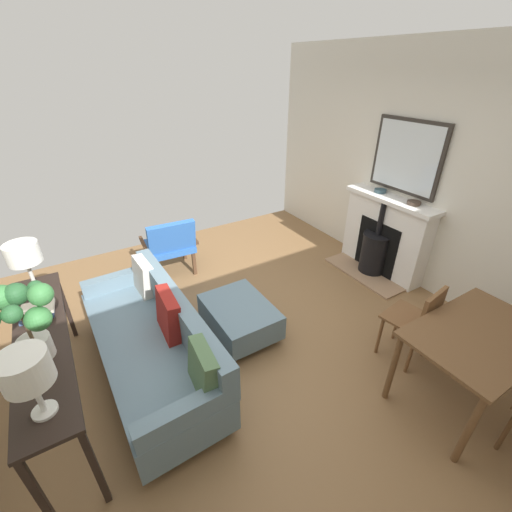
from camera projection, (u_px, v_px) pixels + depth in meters
name	position (u px, v px, depth m)	size (l,w,h in m)	color
ground_plane	(241.00, 336.00, 3.63)	(5.04, 5.33, 0.01)	olive
wall_left	(421.00, 172.00, 4.06)	(0.12, 5.33, 2.83)	silver
fireplace	(382.00, 239.00, 4.55)	(0.62, 1.28, 1.07)	#9E7A5B
mirror_over_mantel	(407.00, 157.00, 4.07)	(0.04, 0.94, 0.87)	#2D2823
mantel_bowl_near	(380.00, 191.00, 4.42)	(0.15, 0.15, 0.04)	#334C56
mantel_bowl_far	(414.00, 203.00, 4.04)	(0.16, 0.16, 0.04)	#47382D
sofa	(154.00, 342.00, 3.06)	(0.83, 2.03, 0.82)	#B2B2B7
ottoman	(240.00, 316.00, 3.56)	(0.62, 0.83, 0.36)	#B2B2B7
armchair_accent	(170.00, 244.00, 4.46)	(0.72, 0.65, 0.84)	#4C3321
console_table	(44.00, 346.00, 2.53)	(0.36, 1.90, 0.79)	black
table_lamp_near_end	(23.00, 255.00, 2.84)	(0.26, 0.26, 0.46)	beige
table_lamp_far_end	(26.00, 371.00, 1.79)	(0.26, 0.26, 0.45)	white
potted_plant	(17.00, 315.00, 2.14)	(0.47, 0.41, 0.57)	silver
book_stack	(38.00, 311.00, 2.70)	(0.27, 0.22, 0.08)	#38517F
dining_table	(478.00, 343.00, 2.64)	(1.14, 0.74, 0.74)	brown
dining_chair_near_fireplace	(418.00, 318.00, 3.09)	(0.46, 0.46, 0.85)	brown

